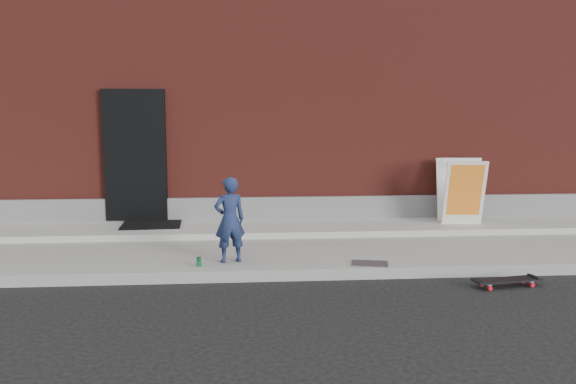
{
  "coord_description": "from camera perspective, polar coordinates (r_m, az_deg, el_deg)",
  "views": [
    {
      "loc": [
        -0.72,
        -6.83,
        2.06
      ],
      "look_at": [
        -0.14,
        0.8,
        1.03
      ],
      "focal_mm": 35.0,
      "sensor_mm": 36.0,
      "label": 1
    }
  ],
  "objects": [
    {
      "name": "child",
      "position": [
        7.41,
        -5.95,
        -2.82
      ],
      "size": [
        0.48,
        0.38,
        1.13
      ],
      "primitive_type": "imported",
      "rotation": [
        0.0,
        0.0,
        3.44
      ],
      "color": "#1A2549",
      "rests_on": "sidewalk"
    },
    {
      "name": "pizza_sign",
      "position": [
        10.0,
        17.14,
        0.13
      ],
      "size": [
        0.73,
        0.84,
        1.12
      ],
      "color": "silver",
      "rests_on": "apron"
    },
    {
      "name": "skateboard",
      "position": [
        7.42,
        21.34,
        -8.38
      ],
      "size": [
        0.86,
        0.34,
        0.09
      ],
      "color": "#B4121B",
      "rests_on": "ground"
    },
    {
      "name": "ground",
      "position": [
        7.17,
        1.6,
        -9.03
      ],
      "size": [
        80.0,
        80.0,
        0.0
      ],
      "primitive_type": "plane",
      "color": "black",
      "rests_on": "ground"
    },
    {
      "name": "sidewalk",
      "position": [
        8.59,
        0.56,
        -5.69
      ],
      "size": [
        20.0,
        3.0,
        0.15
      ],
      "primitive_type": "cube",
      "color": "gray",
      "rests_on": "ground"
    },
    {
      "name": "soda_can",
      "position": [
        7.35,
        -9.05,
        -7.01
      ],
      "size": [
        0.08,
        0.08,
        0.12
      ],
      "primitive_type": "cylinder",
      "rotation": [
        0.0,
        0.0,
        0.41
      ],
      "color": "#1C8C48",
      "rests_on": "sidewalk"
    },
    {
      "name": "utility_plate",
      "position": [
        7.46,
        8.31,
        -7.2
      ],
      "size": [
        0.52,
        0.39,
        0.01
      ],
      "primitive_type": "cube",
      "rotation": [
        0.0,
        0.0,
        -0.21
      ],
      "color": "#535358",
      "rests_on": "sidewalk"
    },
    {
      "name": "building",
      "position": [
        13.85,
        -1.43,
        9.47
      ],
      "size": [
        20.0,
        8.1,
        5.0
      ],
      "color": "maroon",
      "rests_on": "ground"
    },
    {
      "name": "doormat",
      "position": [
        9.71,
        -13.69,
        -3.22
      ],
      "size": [
        1.01,
        0.84,
        0.03
      ],
      "primitive_type": "cube",
      "rotation": [
        0.0,
        0.0,
        0.06
      ],
      "color": "black",
      "rests_on": "apron"
    },
    {
      "name": "apron",
      "position": [
        9.44,
        0.08,
        -3.7
      ],
      "size": [
        20.0,
        1.2,
        0.1
      ],
      "primitive_type": "cube",
      "color": "gray",
      "rests_on": "sidewalk"
    }
  ]
}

